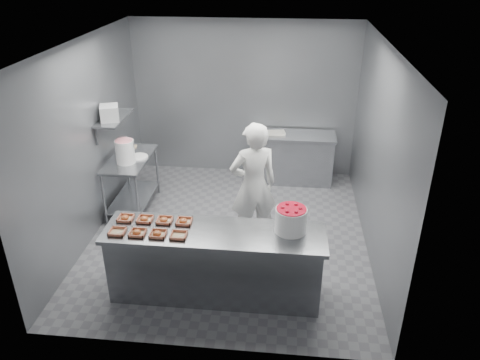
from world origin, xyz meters
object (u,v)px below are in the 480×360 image
tray_2 (158,234)px  tray_4 (125,218)px  tray_0 (117,232)px  appliance (109,113)px  worker (253,186)px  tray_1 (137,233)px  strawberry_tub (291,219)px  back_counter (292,158)px  tray_3 (179,235)px  glaze_bucket (125,151)px  tray_5 (145,219)px  prep_table (131,176)px  tray_6 (164,220)px  tray_7 (184,221)px  service_counter (215,263)px

tray_2 → tray_4: size_ratio=1.00×
tray_0 → appliance: 2.22m
worker → tray_1: bearing=25.6°
worker → strawberry_tub: 1.19m
back_counter → worker: worker is taller
tray_0 → back_counter: bearing=59.4°
tray_3 → glaze_bucket: (-1.25, 1.93, 0.17)m
glaze_bucket → tray_5: bearing=-64.7°
prep_table → tray_4: tray_4 is taller
tray_3 → glaze_bucket: glaze_bucket is taller
tray_5 → tray_0: bearing=-128.4°
glaze_bucket → prep_table: bearing=93.5°
tray_6 → worker: 1.42m
tray_1 → tray_7: 0.57m
tray_4 → appliance: size_ratio=0.63×
tray_1 → tray_6: 0.38m
tray_1 → tray_5: (0.00, 0.30, 0.00)m
back_counter → tray_2: size_ratio=8.01×
prep_table → glaze_bucket: 0.53m
tray_5 → appliance: (-0.95, 1.66, 0.75)m
worker → appliance: 2.40m
tray_3 → tray_7: size_ratio=1.00×
tray_3 → glaze_bucket: size_ratio=0.43×
tray_3 → glaze_bucket: bearing=123.0°
worker → service_counter: bearing=51.5°
prep_table → back_counter: size_ratio=0.80×
back_counter → tray_4: (-2.01, -3.10, 0.47)m
tray_2 → worker: worker is taller
prep_table → tray_1: size_ratio=6.40×
back_counter → prep_table: bearing=-153.0°
tray_1 → tray_4: 0.38m
service_counter → tray_0: tray_0 is taller
tray_7 → worker: (0.75, 1.02, -0.01)m
strawberry_tub → appliance: size_ratio=1.24×
tray_4 → tray_6: (0.48, 0.00, 0.00)m
tray_2 → tray_0: bearing=180.0°
tray_0 → tray_1: tray_1 is taller
tray_2 → tray_5: 0.38m
service_counter → prep_table: 2.56m
tray_2 → tray_7: (0.24, 0.30, 0.00)m
service_counter → tray_2: size_ratio=13.88×
prep_table → strawberry_tub: bearing=-36.1°
glaze_bucket → appliance: size_ratio=1.49×
tray_2 → tray_5: same height
tray_6 → tray_7: bearing=0.0°
prep_table → tray_0: (0.54, -2.10, 0.33)m
tray_1 → glaze_bucket: 2.08m
tray_1 → tray_4: bearing=128.7°
tray_0 → tray_4: size_ratio=1.00×
service_counter → strawberry_tub: bearing=6.8°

